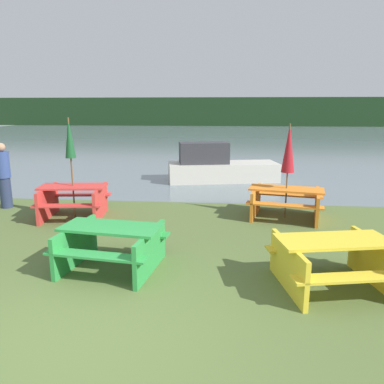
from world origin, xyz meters
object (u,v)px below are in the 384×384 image
at_px(umbrella_crimson, 289,149).
at_px(person, 4,176).
at_px(picnic_table_yellow, 333,258).
at_px(picnic_table_green, 112,243).
at_px(picnic_table_orange, 286,200).
at_px(picnic_table_red, 74,199).
at_px(umbrella_darkgreen, 70,140).
at_px(boat, 218,167).

xyz_separation_m(umbrella_crimson, person, (-7.22, 0.24, -0.80)).
bearing_deg(picnic_table_yellow, picnic_table_green, 174.41).
bearing_deg(picnic_table_orange, picnic_table_red, -174.54).
xyz_separation_m(picnic_table_orange, person, (-7.22, 0.24, 0.42)).
height_order(picnic_table_yellow, umbrella_crimson, umbrella_crimson).
height_order(picnic_table_yellow, picnic_table_red, picnic_table_red).
height_order(picnic_table_green, umbrella_darkgreen, umbrella_darkgreen).
bearing_deg(person, picnic_table_green, -41.45).
height_order(picnic_table_orange, boat, boat).
bearing_deg(picnic_table_green, picnic_table_red, 122.85).
height_order(picnic_table_orange, umbrella_darkgreen, umbrella_darkgreen).
distance_m(picnic_table_yellow, picnic_table_red, 6.05).
relative_size(picnic_table_yellow, person, 1.09).
bearing_deg(picnic_table_red, person, 161.49).
height_order(umbrella_darkgreen, umbrella_crimson, umbrella_darkgreen).
relative_size(picnic_table_orange, boat, 0.48).
xyz_separation_m(picnic_table_yellow, umbrella_darkgreen, (-5.20, 3.09, 1.43)).
bearing_deg(person, picnic_table_red, -18.51).
bearing_deg(person, picnic_table_orange, -1.92).
bearing_deg(boat, umbrella_crimson, -80.08).
bearing_deg(umbrella_darkgreen, boat, 56.37).
height_order(picnic_table_yellow, person, person).
bearing_deg(picnic_table_red, picnic_table_yellow, -30.78).
bearing_deg(picnic_table_yellow, person, 152.57).
relative_size(picnic_table_yellow, picnic_table_green, 1.05).
relative_size(picnic_table_green, umbrella_darkgreen, 0.75).
relative_size(picnic_table_green, person, 1.03).
height_order(umbrella_crimson, boat, umbrella_crimson).
distance_m(picnic_table_green, person, 5.28).
bearing_deg(picnic_table_red, picnic_table_orange, 5.46).
height_order(picnic_table_green, picnic_table_red, picnic_table_red).
distance_m(picnic_table_yellow, picnic_table_green, 3.43).
distance_m(picnic_table_yellow, boat, 8.29).
bearing_deg(picnic_table_yellow, picnic_table_orange, 92.28).
bearing_deg(umbrella_darkgreen, umbrella_crimson, 5.46).
bearing_deg(picnic_table_yellow, umbrella_crimson, 92.28).
xyz_separation_m(picnic_table_green, picnic_table_red, (-1.78, 2.76, 0.02)).
relative_size(picnic_table_yellow, umbrella_darkgreen, 0.78).
xyz_separation_m(picnic_table_green, umbrella_darkgreen, (-1.78, 2.76, 1.43)).
height_order(picnic_table_green, boat, boat).
xyz_separation_m(picnic_table_red, umbrella_crimson, (5.05, 0.48, 1.19)).
relative_size(umbrella_darkgreen, umbrella_crimson, 1.06).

